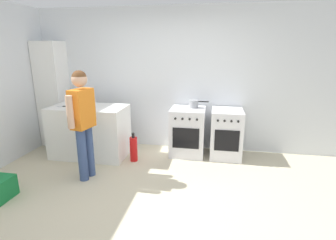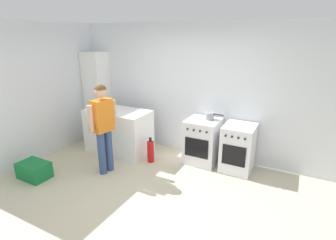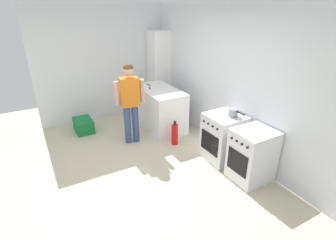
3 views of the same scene
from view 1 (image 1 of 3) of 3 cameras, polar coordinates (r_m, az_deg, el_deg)
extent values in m
plane|color=beige|center=(3.55, -4.54, -16.61)|extent=(8.00, 8.00, 0.00)
cube|color=silver|center=(4.95, 0.88, 8.72)|extent=(6.00, 0.10, 2.60)
cube|color=white|center=(4.84, -16.65, -2.39)|extent=(1.30, 0.70, 0.90)
cube|color=silver|center=(4.73, 4.30, -2.50)|extent=(0.60, 0.60, 0.85)
cube|color=black|center=(4.45, 3.88, -4.00)|extent=(0.45, 0.01, 0.36)
cylinder|color=black|center=(4.52, 2.54, 2.21)|extent=(0.19, 0.19, 0.01)
cylinder|color=black|center=(4.49, 5.96, 2.07)|extent=(0.19, 0.19, 0.01)
cylinder|color=black|center=(4.75, 2.93, 2.87)|extent=(0.19, 0.19, 0.01)
cylinder|color=black|center=(4.72, 6.18, 2.73)|extent=(0.19, 0.19, 0.01)
cylinder|color=black|center=(4.36, 1.59, 0.31)|extent=(0.04, 0.02, 0.04)
cylinder|color=black|center=(4.35, 3.16, 0.23)|extent=(0.04, 0.02, 0.04)
cylinder|color=black|center=(4.34, 4.73, 0.16)|extent=(0.04, 0.02, 0.04)
cylinder|color=black|center=(4.33, 6.31, 0.09)|extent=(0.04, 0.02, 0.04)
cube|color=silver|center=(4.72, 12.55, -2.89)|extent=(0.53, 0.60, 0.85)
cube|color=black|center=(4.43, 12.66, -4.43)|extent=(0.40, 0.01, 0.36)
cylinder|color=black|center=(4.48, 11.38, 1.81)|extent=(0.17, 0.17, 0.01)
cylinder|color=black|center=(4.50, 14.44, 1.67)|extent=(0.17, 0.17, 0.01)
cylinder|color=black|center=(4.72, 11.34, 2.49)|extent=(0.17, 0.17, 0.01)
cylinder|color=black|center=(4.73, 14.25, 2.35)|extent=(0.17, 0.17, 0.01)
cylinder|color=black|center=(4.32, 10.81, -0.13)|extent=(0.04, 0.02, 0.04)
cylinder|color=black|center=(4.32, 12.23, -0.19)|extent=(0.04, 0.02, 0.04)
cylinder|color=black|center=(4.33, 13.64, -0.26)|extent=(0.04, 0.02, 0.04)
cylinder|color=black|center=(4.34, 15.04, -0.32)|extent=(0.04, 0.02, 0.04)
cylinder|color=gray|center=(4.67, 5.63, 3.50)|extent=(0.16, 0.16, 0.14)
cylinder|color=black|center=(4.65, 7.76, 3.98)|extent=(0.18, 0.02, 0.02)
cube|color=silver|center=(4.88, -22.47, 2.74)|extent=(0.10, 0.04, 0.01)
cube|color=black|center=(4.84, -21.34, 2.78)|extent=(0.11, 0.04, 0.01)
cube|color=silver|center=(4.79, -20.83, 2.67)|extent=(0.24, 0.12, 0.01)
cube|color=black|center=(4.66, -19.50, 2.49)|extent=(0.11, 0.06, 0.01)
cylinder|color=#384C7A|center=(3.99, -18.15, -7.25)|extent=(0.13, 0.13, 0.78)
cylinder|color=#384C7A|center=(4.11, -16.75, -6.49)|extent=(0.13, 0.13, 0.78)
cube|color=orange|center=(3.86, -18.23, 2.34)|extent=(0.26, 0.37, 0.55)
cylinder|color=tan|center=(3.68, -20.56, 1.62)|extent=(0.09, 0.09, 0.44)
cylinder|color=tan|center=(4.04, -16.12, 3.17)|extent=(0.09, 0.09, 0.44)
sphere|color=tan|center=(3.79, -18.75, 8.41)|extent=(0.21, 0.21, 0.21)
sphere|color=brown|center=(3.79, -18.78, 8.71)|extent=(0.20, 0.20, 0.20)
cylinder|color=red|center=(4.53, -7.49, -6.32)|extent=(0.13, 0.13, 0.42)
cylinder|color=black|center=(4.44, -7.60, -3.32)|extent=(0.05, 0.05, 0.08)
cube|color=white|center=(5.60, -23.66, 5.11)|extent=(0.48, 0.44, 2.00)
camera|label=2|loc=(1.24, 101.85, 20.60)|focal=28.00mm
camera|label=3|loc=(3.19, 72.26, 18.40)|focal=28.00mm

